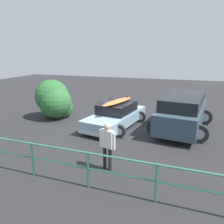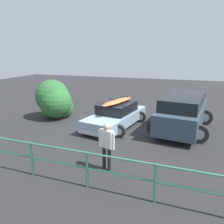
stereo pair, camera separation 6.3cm
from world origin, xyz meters
name	(u,v)px [view 1 (the left image)]	position (x,y,z in m)	size (l,w,h in m)	color
ground_plane	(113,124)	(0.00, 0.00, -0.01)	(44.00, 44.00, 0.02)	#28282B
sedan_car	(116,115)	(-0.29, 0.33, 0.61)	(2.82, 4.52, 1.55)	#8CADC6
suv_car	(183,112)	(-3.63, -0.24, 0.95)	(3.12, 5.01, 1.81)	#334756
person_bystander	(107,142)	(-1.36, 4.68, 0.98)	(0.61, 0.31, 1.63)	black
railing_fence	(59,159)	(-0.21, 5.81, 0.76)	(9.83, 0.27, 1.13)	#387F5B
bush_near_left	(54,101)	(3.67, 0.00, 1.02)	(2.23, 2.11, 2.39)	brown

